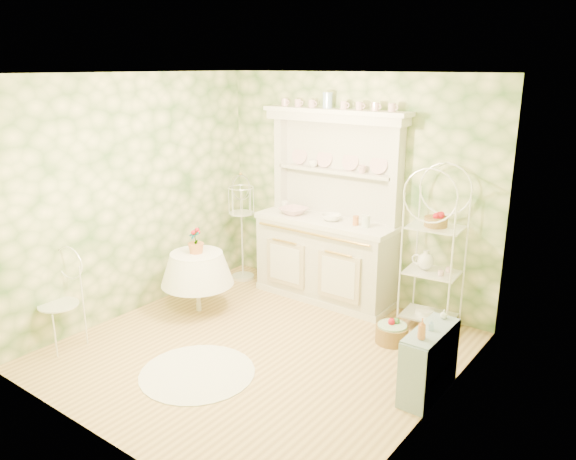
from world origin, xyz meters
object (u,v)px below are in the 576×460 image
Objects in this scene: bakers_rack at (434,244)px; side_shelf at (429,361)px; round_table at (198,282)px; floor_basket at (392,333)px; kitchen_dresser at (326,208)px; cafe_chair at (59,307)px; birdcage_stand at (242,230)px.

side_shelf is (0.51, -1.21, -0.65)m from bakers_rack.
side_shelf is at bearing -0.57° from round_table.
floor_basket is (2.17, 0.65, -0.26)m from round_table.
kitchen_dresser is 3.23× the size of round_table.
round_table is (-2.85, 0.03, 0.04)m from side_shelf.
floor_basket is at bearing 27.46° from cafe_chair.
round_table is 2.28m from floor_basket.
cafe_chair is at bearing -153.45° from side_shelf.
bakers_rack is (1.37, -0.02, -0.18)m from kitchen_dresser.
round_table is (-2.34, -1.18, -0.61)m from bakers_rack.
birdcage_stand is (-3.13, 1.13, 0.36)m from side_shelf.
cafe_chair reaches higher than round_table.
side_shelf is at bearing -33.23° from kitchen_dresser.
round_table is 1.53m from cafe_chair.
birdcage_stand reaches higher than round_table.
bakers_rack is 6.37× the size of floor_basket.
floor_basket is at bearing 16.56° from round_table.
bakers_rack is at bearing 1.78° from birdcage_stand.
round_table is at bearing -75.88° from birdcage_stand.
bakers_rack reaches higher than side_shelf.
side_shelf is at bearing -44.75° from floor_basket.
cafe_chair is 2.56m from birdcage_stand.
cafe_chair is at bearing -109.55° from round_table.
kitchen_dresser reaches higher than side_shelf.
cafe_chair is 3.41m from floor_basket.
cafe_chair is (-3.36, -1.41, 0.11)m from side_shelf.
birdcage_stand is at bearing 176.22° from bakers_rack.
kitchen_dresser reaches higher than birdcage_stand.
kitchen_dresser is 2.39m from side_shelf.
birdcage_stand is (0.23, 2.54, 0.26)m from cafe_chair.
kitchen_dresser is 1.38m from bakers_rack.
floor_basket is at bearing -113.01° from bakers_rack.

